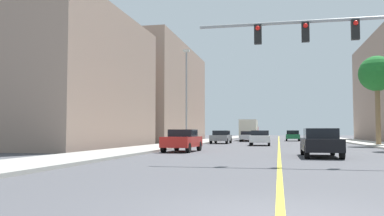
# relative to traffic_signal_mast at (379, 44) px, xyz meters

# --- Properties ---
(ground) EXTENTS (192.00, 192.00, 0.00)m
(ground) POSITION_rel_traffic_signal_mast_xyz_m (-4.06, 30.74, -4.91)
(ground) COLOR #47474C
(sidewalk_left) EXTENTS (3.77, 168.00, 0.15)m
(sidewalk_left) POSITION_rel_traffic_signal_mast_xyz_m (-13.54, 30.74, -4.83)
(sidewalk_left) COLOR #9E9B93
(sidewalk_left) RESTS_ON ground
(sidewalk_right) EXTENTS (3.77, 168.00, 0.15)m
(sidewalk_right) POSITION_rel_traffic_signal_mast_xyz_m (5.42, 30.74, -4.83)
(sidewalk_right) COLOR beige
(sidewalk_right) RESTS_ON ground
(lane_marking_center) EXTENTS (0.16, 144.00, 0.01)m
(lane_marking_center) POSITION_rel_traffic_signal_mast_xyz_m (-4.06, 30.74, -4.91)
(lane_marking_center) COLOR yellow
(lane_marking_center) RESTS_ON ground
(building_left_near) EXTENTS (16.19, 17.77, 11.17)m
(building_left_near) POSITION_rel_traffic_signal_mast_xyz_m (-24.55, 13.29, 0.68)
(building_left_near) COLOR gray
(building_left_near) RESTS_ON ground
(building_left_far) EXTENTS (15.68, 25.21, 13.35)m
(building_left_far) POSITION_rel_traffic_signal_mast_xyz_m (-24.30, 38.07, 1.76)
(building_left_far) COLOR gray
(building_left_far) RESTS_ON ground
(traffic_signal_mast) EXTENTS (11.51, 0.36, 6.41)m
(traffic_signal_mast) POSITION_rel_traffic_signal_mast_xyz_m (0.00, 0.00, 0.00)
(traffic_signal_mast) COLOR gray
(traffic_signal_mast) RESTS_ON sidewalk_right
(street_lamp) EXTENTS (0.56, 0.28, 8.57)m
(street_lamp) POSITION_rel_traffic_signal_mast_xyz_m (-12.16, 17.67, -0.05)
(street_lamp) COLOR gray
(street_lamp) RESTS_ON sidewalk_left
(palm_far) EXTENTS (3.24, 3.24, 8.11)m
(palm_far) POSITION_rel_traffic_signal_mast_xyz_m (4.78, 21.88, 1.61)
(palm_far) COLOR brown
(palm_far) RESTS_ON sidewalk_right
(car_gray) EXTENTS (1.96, 4.25, 1.43)m
(car_gray) POSITION_rel_traffic_signal_mast_xyz_m (-10.29, 26.65, -4.17)
(car_gray) COLOR slate
(car_gray) RESTS_ON ground
(car_white) EXTENTS (1.95, 4.08, 1.41)m
(car_white) POSITION_rel_traffic_signal_mast_xyz_m (-5.81, 21.32, -4.17)
(car_white) COLOR white
(car_white) RESTS_ON ground
(car_silver) EXTENTS (1.80, 4.21, 1.36)m
(car_silver) POSITION_rel_traffic_signal_mast_xyz_m (-8.09, 35.49, -4.20)
(car_silver) COLOR #BCBCC1
(car_silver) RESTS_ON ground
(car_red) EXTENTS (1.96, 4.06, 1.45)m
(car_red) POSITION_rel_traffic_signal_mast_xyz_m (-10.26, 8.24, -4.16)
(car_red) COLOR red
(car_red) RESTS_ON ground
(car_black) EXTENTS (1.83, 4.58, 1.48)m
(car_black) POSITION_rel_traffic_signal_mast_xyz_m (-1.95, 4.45, -4.15)
(car_black) COLOR black
(car_black) RESTS_ON ground
(car_green) EXTENTS (1.96, 4.43, 1.47)m
(car_green) POSITION_rel_traffic_signal_mast_xyz_m (-2.16, 40.61, -4.15)
(car_green) COLOR #196638
(car_green) RESTS_ON ground
(delivery_truck) EXTENTS (2.47, 8.25, 3.02)m
(delivery_truck) POSITION_rel_traffic_signal_mast_xyz_m (-8.37, 42.71, -3.29)
(delivery_truck) COLOR red
(delivery_truck) RESTS_ON ground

